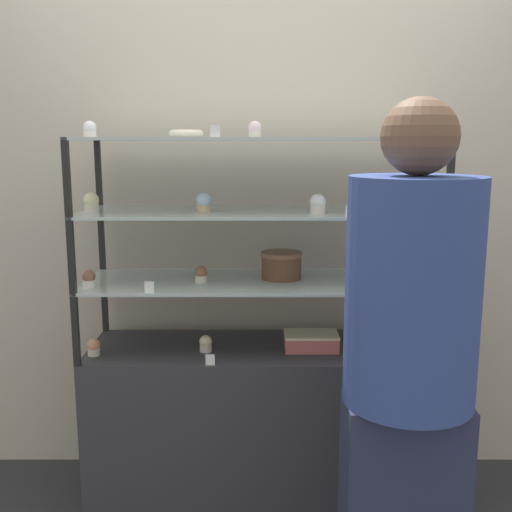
{
  "coord_description": "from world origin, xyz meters",
  "views": [
    {
      "loc": [
        -0.01,
        -2.44,
        1.58
      ],
      "look_at": [
        0.0,
        0.0,
        1.12
      ],
      "focal_mm": 42.0,
      "sensor_mm": 36.0,
      "label": 1
    }
  ],
  "objects": [
    {
      "name": "donut_glazed",
      "position": [
        -0.29,
        -0.0,
        1.62
      ],
      "size": [
        0.14,
        0.14,
        0.03
      ],
      "color": "#EFE5CC",
      "rests_on": "display_riser_upper"
    },
    {
      "name": "cupcake_2",
      "position": [
        0.67,
        -0.07,
        0.76
      ],
      "size": [
        0.05,
        0.05,
        0.07
      ],
      "color": "white",
      "rests_on": "display_base"
    },
    {
      "name": "cupcake_9",
      "position": [
        0.67,
        -0.12,
        1.35
      ],
      "size": [
        0.06,
        0.06,
        0.08
      ],
      "color": "white",
      "rests_on": "display_riser_middle"
    },
    {
      "name": "display_riser_lower",
      "position": [
        0.0,
        0.0,
        1.0
      ],
      "size": [
        1.44,
        0.47,
        0.29
      ],
      "color": "black",
      "rests_on": "display_base"
    },
    {
      "name": "layer_cake_centerpiece",
      "position": [
        0.1,
        0.03,
        1.08
      ],
      "size": [
        0.17,
        0.17,
        0.11
      ],
      "color": "brown",
      "rests_on": "display_riser_lower"
    },
    {
      "name": "cupcake_6",
      "position": [
        -0.67,
        -0.04,
        1.35
      ],
      "size": [
        0.06,
        0.06,
        0.08
      ],
      "color": "beige",
      "rests_on": "display_riser_middle"
    },
    {
      "name": "cupcake_10",
      "position": [
        -0.65,
        -0.08,
        1.64
      ],
      "size": [
        0.05,
        0.05,
        0.06
      ],
      "color": "white",
      "rests_on": "display_riser_upper"
    },
    {
      "name": "ground_plane",
      "position": [
        0.0,
        0.0,
        0.0
      ],
      "size": [
        20.0,
        20.0,
        0.0
      ],
      "primitive_type": "plane",
      "color": "#2D2D33"
    },
    {
      "name": "cupcake_4",
      "position": [
        -0.23,
        -0.04,
        1.05
      ],
      "size": [
        0.05,
        0.05,
        0.07
      ],
      "color": "beige",
      "rests_on": "display_riser_lower"
    },
    {
      "name": "display_riser_middle",
      "position": [
        0.0,
        0.0,
        1.3
      ],
      "size": [
        1.44,
        0.47,
        0.29
      ],
      "color": "black",
      "rests_on": "display_riser_lower"
    },
    {
      "name": "cupcake_5",
      "position": [
        0.68,
        -0.04,
        1.05
      ],
      "size": [
        0.05,
        0.05,
        0.07
      ],
      "color": "beige",
      "rests_on": "display_riser_lower"
    },
    {
      "name": "price_tag_1",
      "position": [
        -0.42,
        -0.22,
        1.04
      ],
      "size": [
        0.04,
        0.0,
        0.04
      ],
      "color": "white",
      "rests_on": "display_riser_lower"
    },
    {
      "name": "cupcake_11",
      "position": [
        -0.01,
        -0.07,
        1.64
      ],
      "size": [
        0.05,
        0.05,
        0.06
      ],
      "color": "beige",
      "rests_on": "display_riser_upper"
    },
    {
      "name": "cupcake_12",
      "position": [
        0.68,
        -0.08,
        1.64
      ],
      "size": [
        0.05,
        0.05,
        0.06
      ],
      "color": "beige",
      "rests_on": "display_riser_upper"
    },
    {
      "name": "cupcake_8",
      "position": [
        0.23,
        -0.12,
        1.35
      ],
      "size": [
        0.06,
        0.06,
        0.08
      ],
      "color": "beige",
      "rests_on": "display_riser_middle"
    },
    {
      "name": "cupcake_7",
      "position": [
        -0.22,
        -0.05,
        1.35
      ],
      "size": [
        0.06,
        0.06,
        0.08
      ],
      "color": "#CCB28C",
      "rests_on": "display_riser_middle"
    },
    {
      "name": "price_tag_0",
      "position": [
        -0.19,
        -0.22,
        0.75
      ],
      "size": [
        0.04,
        0.0,
        0.04
      ],
      "color": "white",
      "rests_on": "display_base"
    },
    {
      "name": "cupcake_3",
      "position": [
        -0.67,
        -0.12,
        1.05
      ],
      "size": [
        0.05,
        0.05,
        0.07
      ],
      "color": "white",
      "rests_on": "display_riser_lower"
    },
    {
      "name": "display_riser_upper",
      "position": [
        0.0,
        0.0,
        1.59
      ],
      "size": [
        1.44,
        0.47,
        0.29
      ],
      "color": "black",
      "rests_on": "display_riser_middle"
    },
    {
      "name": "customer_figure",
      "position": [
        0.46,
        -0.7,
        0.92
      ],
      "size": [
        0.4,
        0.4,
        1.72
      ],
      "color": "#282D47",
      "rests_on": "ground_plane"
    },
    {
      "name": "cupcake_1",
      "position": [
        -0.22,
        -0.06,
        0.76
      ],
      "size": [
        0.05,
        0.05,
        0.07
      ],
      "color": "beige",
      "rests_on": "display_base"
    },
    {
      "name": "price_tag_2",
      "position": [
        0.34,
        -0.22,
        1.33
      ],
      "size": [
        0.04,
        0.0,
        0.04
      ],
      "color": "white",
      "rests_on": "display_riser_middle"
    },
    {
      "name": "display_base",
      "position": [
        0.0,
        0.0,
        0.36
      ],
      "size": [
        1.44,
        0.47,
        0.73
      ],
      "color": "#333338",
      "rests_on": "ground_plane"
    },
    {
      "name": "back_wall",
      "position": [
        0.0,
        0.38,
        1.3
      ],
      "size": [
        8.0,
        0.05,
        2.6
      ],
      "color": "beige",
      "rests_on": "ground_plane"
    },
    {
      "name": "cupcake_0",
      "position": [
        -0.68,
        -0.1,
        0.76
      ],
      "size": [
        0.05,
        0.05,
        0.07
      ],
      "color": "beige",
      "rests_on": "display_base"
    },
    {
      "name": "price_tag_3",
      "position": [
        -0.16,
        -0.22,
        1.63
      ],
      "size": [
        0.04,
        0.0,
        0.04
      ],
      "color": "white",
      "rests_on": "display_riser_upper"
    },
    {
      "name": "sheet_cake_frosted",
      "position": [
        0.22,
        -0.03,
        0.76
      ],
      "size": [
        0.23,
        0.14,
        0.07
      ],
      "color": "#C66660",
      "rests_on": "display_base"
    }
  ]
}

